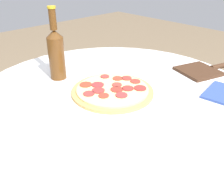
{
  "coord_description": "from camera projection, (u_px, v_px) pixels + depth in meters",
  "views": [
    {
      "loc": [
        0.54,
        0.56,
        1.15
      ],
      "look_at": [
        0.01,
        -0.0,
        0.76
      ],
      "focal_mm": 40.0,
      "sensor_mm": 36.0,
      "label": 1
    }
  ],
  "objects": [
    {
      "name": "pizza_paddle",
      "position": [
        203.0,
        70.0,
        1.03
      ],
      "size": [
        0.3,
        0.19,
        0.02
      ],
      "rotation": [
        0.0,
        0.0,
        2.83
      ],
      "color": "#422819",
      "rests_on": "table"
    },
    {
      "name": "napkin",
      "position": [
        221.0,
        93.0,
        0.86
      ],
      "size": [
        0.16,
        0.11,
        0.01
      ],
      "color": "#334C99",
      "rests_on": "table"
    },
    {
      "name": "table",
      "position": [
        114.0,
        125.0,
        0.94
      ],
      "size": [
        1.0,
        1.0,
        0.74
      ],
      "color": "white",
      "rests_on": "ground_plane"
    },
    {
      "name": "pizza",
      "position": [
        112.0,
        90.0,
        0.87
      ],
      "size": [
        0.28,
        0.28,
        0.02
      ],
      "color": "tan",
      "rests_on": "table"
    },
    {
      "name": "beer_bottle",
      "position": [
        56.0,
        52.0,
        0.93
      ],
      "size": [
        0.06,
        0.06,
        0.27
      ],
      "color": "#563314",
      "rests_on": "table"
    }
  ]
}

